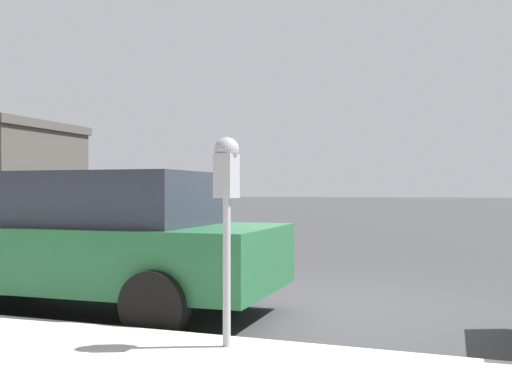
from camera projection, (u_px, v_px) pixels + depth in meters
ground_plane at (309, 307)px, 6.98m from camera, size 220.00×220.00×0.00m
parking_meter at (227, 186)px, 4.60m from camera, size 0.21×0.19×1.61m
car_green at (89, 239)px, 6.68m from camera, size 2.15×4.42×1.56m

